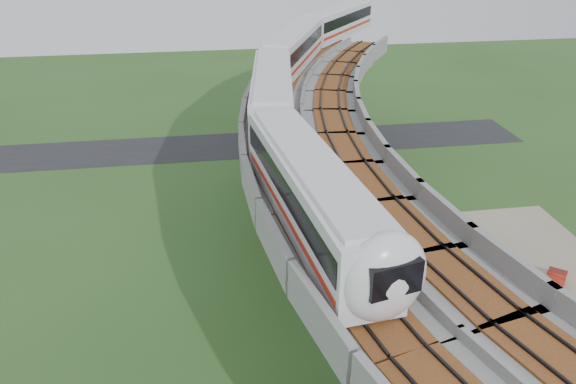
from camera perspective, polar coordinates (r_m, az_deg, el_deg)
name	(u,v)px	position (r m, az deg, el deg)	size (l,w,h in m)	color
ground	(314,306)	(38.90, 2.64, -11.45)	(160.00, 160.00, 0.00)	#305220
dirt_lot	(521,304)	(42.09, 22.59, -10.45)	(18.00, 26.00, 0.04)	gray
asphalt_road	(264,144)	(64.89, -2.49, 4.92)	(60.00, 8.00, 0.03)	#232326
viaduct	(378,182)	(35.00, 9.13, 1.03)	(19.58, 73.98, 11.40)	#99968E
metro_train	(308,71)	(46.88, 2.09, 12.19)	(19.54, 59.40, 3.64)	silver
fence	(451,284)	(41.20, 16.26, -8.92)	(3.87, 38.73, 1.50)	#2D382D
tree_0	(375,149)	(59.40, 8.83, 4.35)	(2.66, 2.66, 2.91)	#382314
tree_1	(374,162)	(56.14, 8.70, 3.06)	(2.11, 2.11, 2.73)	#382314
tree_2	(367,183)	(50.65, 8.05, 0.87)	(1.80, 1.80, 2.97)	#382314
tree_3	(375,225)	(44.98, 8.81, -3.35)	(2.50, 2.50, 2.81)	#382314
tree_4	(411,267)	(39.44, 12.36, -7.48)	(2.58, 2.58, 3.36)	#382314
tree_5	(439,322)	(35.41, 15.09, -12.61)	(1.80, 1.80, 2.89)	#382314
tree_6	(485,377)	(33.21, 19.42, -17.35)	(2.24, 2.24, 2.68)	#382314
car_red	(554,284)	(43.95, 25.43, -8.40)	(1.26, 3.60, 1.19)	#A31E0F
car_dark	(473,242)	(46.91, 18.25, -4.81)	(1.47, 3.63, 1.05)	black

